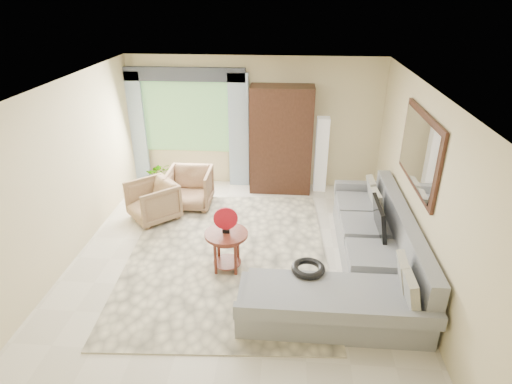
# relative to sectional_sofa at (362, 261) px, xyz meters

# --- Properties ---
(ground) EXTENTS (6.00, 6.00, 0.00)m
(ground) POSITION_rel_sectional_sofa_xyz_m (-1.78, 0.18, -0.28)
(ground) COLOR silver
(ground) RESTS_ON ground
(area_rug) EXTENTS (3.22, 4.16, 0.02)m
(area_rug) POSITION_rel_sectional_sofa_xyz_m (-1.96, 0.41, -0.27)
(area_rug) COLOR beige
(area_rug) RESTS_ON ground
(sectional_sofa) EXTENTS (2.30, 3.46, 0.90)m
(sectional_sofa) POSITION_rel_sectional_sofa_xyz_m (0.00, 0.00, 0.00)
(sectional_sofa) COLOR gray
(sectional_sofa) RESTS_ON ground
(tv_screen) EXTENTS (0.14, 0.74, 0.48)m
(tv_screen) POSITION_rel_sectional_sofa_xyz_m (0.27, 0.48, 0.44)
(tv_screen) COLOR black
(tv_screen) RESTS_ON sectional_sofa
(garden_hose) EXTENTS (0.43, 0.43, 0.09)m
(garden_hose) POSITION_rel_sectional_sofa_xyz_m (-0.78, -0.59, 0.26)
(garden_hose) COLOR black
(garden_hose) RESTS_ON sectional_sofa
(coffee_table) EXTENTS (0.62, 0.62, 0.62)m
(coffee_table) POSITION_rel_sectional_sofa_xyz_m (-1.92, 0.06, 0.04)
(coffee_table) COLOR #491C13
(coffee_table) RESTS_ON ground
(red_disc) EXTENTS (0.34, 0.07, 0.34)m
(red_disc) POSITION_rel_sectional_sofa_xyz_m (-1.92, 0.06, 0.56)
(red_disc) COLOR red
(red_disc) RESTS_ON coffee_table
(armchair_left) EXTENTS (1.07, 1.07, 0.70)m
(armchair_left) POSITION_rel_sectional_sofa_xyz_m (-3.43, 1.46, 0.07)
(armchair_left) COLOR #A08257
(armchair_left) RESTS_ON ground
(armchair_right) EXTENTS (0.79, 0.82, 0.73)m
(armchair_right) POSITION_rel_sectional_sofa_xyz_m (-2.89, 2.01, 0.08)
(armchair_right) COLOR #A18157
(armchair_right) RESTS_ON ground
(potted_plant) EXTENTS (0.62, 0.57, 0.57)m
(potted_plant) POSITION_rel_sectional_sofa_xyz_m (-3.68, 2.74, 0.00)
(potted_plant) COLOR #999999
(potted_plant) RESTS_ON ground
(armoire) EXTENTS (1.20, 0.55, 2.10)m
(armoire) POSITION_rel_sectional_sofa_xyz_m (-1.23, 2.90, 0.77)
(armoire) COLOR black
(armoire) RESTS_ON ground
(floor_lamp) EXTENTS (0.24, 0.24, 1.50)m
(floor_lamp) POSITION_rel_sectional_sofa_xyz_m (-0.43, 2.96, 0.47)
(floor_lamp) COLOR silver
(floor_lamp) RESTS_ON ground
(window) EXTENTS (1.80, 0.04, 1.40)m
(window) POSITION_rel_sectional_sofa_xyz_m (-3.13, 3.15, 1.12)
(window) COLOR #669E59
(window) RESTS_ON wall_back
(curtain_left) EXTENTS (0.40, 0.08, 2.30)m
(curtain_left) POSITION_rel_sectional_sofa_xyz_m (-4.18, 3.06, 0.87)
(curtain_left) COLOR #9EB7CC
(curtain_left) RESTS_ON ground
(curtain_right) EXTENTS (0.40, 0.08, 2.30)m
(curtain_right) POSITION_rel_sectional_sofa_xyz_m (-2.08, 3.06, 0.87)
(curtain_right) COLOR #9EB7CC
(curtain_right) RESTS_ON ground
(valance) EXTENTS (2.40, 0.12, 0.26)m
(valance) POSITION_rel_sectional_sofa_xyz_m (-3.13, 3.08, 1.97)
(valance) COLOR #1E232D
(valance) RESTS_ON wall_back
(wall_mirror) EXTENTS (0.05, 1.70, 1.05)m
(wall_mirror) POSITION_rel_sectional_sofa_xyz_m (0.68, 0.53, 1.47)
(wall_mirror) COLOR black
(wall_mirror) RESTS_ON wall_right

